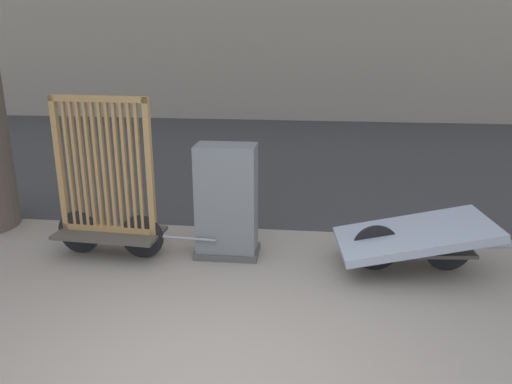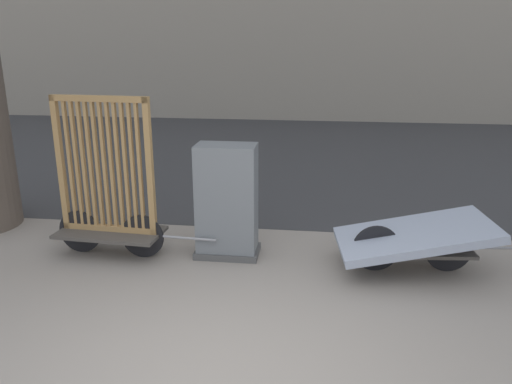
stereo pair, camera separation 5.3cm
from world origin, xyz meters
The scene contains 4 objects.
road_strip centered at (0.00, 8.52, 0.00)m, with size 56.00×9.97×0.01m.
bike_cart_with_bedframe centered at (-1.79, 2.44, 0.73)m, with size 2.01×0.69×1.94m.
bike_cart_with_mattress centered at (1.80, 2.45, 0.40)m, with size 2.21×1.16×0.63m.
utility_cabinet centered at (-0.38, 2.63, 0.65)m, with size 0.77×0.48×1.38m.
Camera 1 is at (0.64, -2.97, 2.54)m, focal length 35.00 mm.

